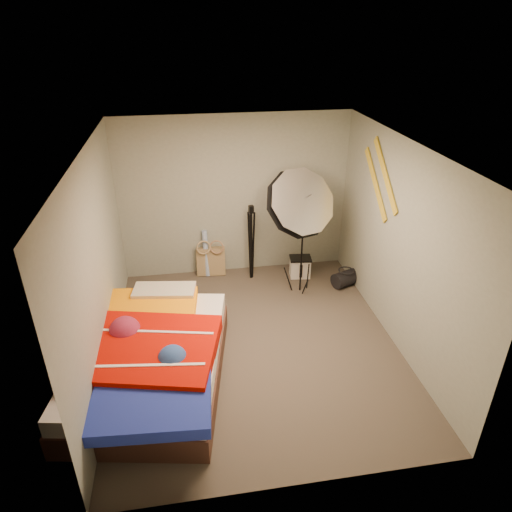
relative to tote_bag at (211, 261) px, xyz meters
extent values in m
plane|color=#4E443A|center=(0.42, -1.90, -0.23)|extent=(4.00, 4.00, 0.00)
plane|color=silver|center=(0.42, -1.90, 2.27)|extent=(4.00, 4.00, 0.00)
plane|color=gray|center=(0.42, 0.10, 1.02)|extent=(3.50, 0.00, 3.50)
plane|color=gray|center=(0.42, -3.90, 1.02)|extent=(3.50, 0.00, 3.50)
plane|color=gray|center=(-1.33, -1.90, 1.02)|extent=(0.00, 4.00, 4.00)
plane|color=gray|center=(2.17, -1.90, 1.02)|extent=(0.00, 4.00, 4.00)
cube|color=tan|center=(0.00, 0.00, 0.00)|extent=(0.47, 0.23, 0.47)
cylinder|color=#4674BC|center=(-0.07, 0.00, 0.15)|extent=(0.11, 0.22, 0.75)
cube|color=white|center=(1.39, -0.31, -0.07)|extent=(0.33, 0.26, 0.31)
cylinder|color=black|center=(2.01, -0.70, -0.10)|extent=(0.46, 0.37, 0.24)
cube|color=gold|center=(2.15, -1.30, 1.72)|extent=(0.02, 0.91, 0.78)
cube|color=gold|center=(2.15, -1.05, 1.52)|extent=(0.02, 0.91, 0.78)
cube|color=#4B2C22|center=(-0.85, -2.34, -0.08)|extent=(1.91, 2.45, 0.29)
cube|color=white|center=(-0.85, -2.34, 0.16)|extent=(1.86, 2.39, 0.20)
cube|color=#FF9909|center=(-0.92, -1.82, 0.30)|extent=(1.32, 1.19, 0.15)
cube|color=#BF0B00|center=(-0.82, -2.51, 0.33)|extent=(1.62, 1.46, 0.18)
cube|color=#2133B0|center=(-0.78, -3.19, 0.29)|extent=(1.17, 0.96, 0.13)
cube|color=#D5999D|center=(-0.68, -1.42, 0.35)|extent=(0.81, 0.46, 0.15)
cylinder|color=black|center=(1.29, -0.72, 0.56)|extent=(0.03, 0.03, 1.57)
cube|color=black|center=(1.29, -0.72, 1.29)|extent=(0.07, 0.07, 0.10)
cone|color=silver|center=(1.16, -0.88, 1.24)|extent=(1.11, 0.90, 1.15)
cylinder|color=black|center=(0.62, -0.22, 0.33)|extent=(0.04, 0.04, 1.11)
cube|color=black|center=(0.62, -0.22, 0.94)|extent=(0.08, 0.08, 0.11)
camera|label=1|loc=(-0.33, -6.45, 3.47)|focal=32.00mm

